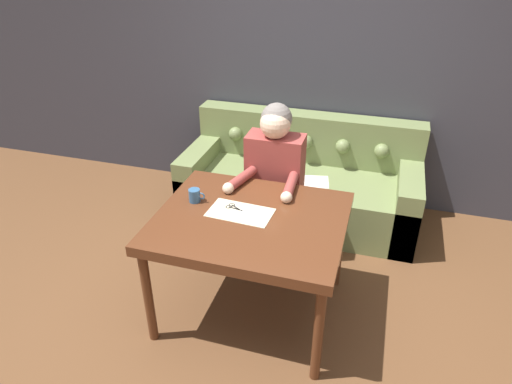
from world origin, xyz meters
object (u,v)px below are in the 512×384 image
scissors (237,209)px  mug (195,196)px  couch (300,184)px  dining_table (251,227)px  person (274,182)px

scissors → mug: bearing=177.3°
couch → mug: size_ratio=18.57×
dining_table → scissors: scissors is taller
dining_table → person: (-0.02, 0.67, -0.02)m
dining_table → mug: (-0.41, 0.08, 0.12)m
dining_table → couch: (0.06, 1.36, -0.39)m
couch → scissors: bearing=-97.7°
dining_table → scissors: (-0.12, 0.07, 0.08)m
person → mug: bearing=-123.9°
dining_table → scissors: bearing=149.9°
person → couch: bearing=83.7°
dining_table → person: size_ratio=0.92×
person → scissors: person is taller
couch → dining_table: bearing=-92.5°
scissors → dining_table: bearing=-30.1°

